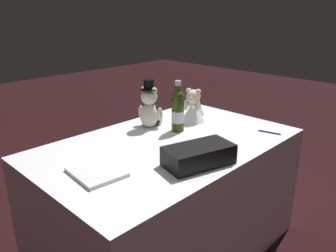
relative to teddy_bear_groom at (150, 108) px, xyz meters
name	(u,v)px	position (x,y,z in m)	size (l,w,h in m)	color
ground_plane	(168,248)	(0.12, 0.28, -0.87)	(12.00, 12.00, 0.00)	black
reception_table	(168,198)	(0.12, 0.28, -0.50)	(1.53, 0.95, 0.75)	white
teddy_bear_groom	(150,108)	(0.00, 0.00, 0.00)	(0.17, 0.16, 0.31)	#EAE5C9
teddy_bear_bride	(194,107)	(-0.29, 0.12, -0.03)	(0.21, 0.18, 0.23)	white
champagne_bottle	(178,110)	(-0.07, 0.19, 0.01)	(0.08, 0.08, 0.32)	#2B4011
signing_pen	(270,132)	(-0.44, 0.63, -0.12)	(0.04, 0.14, 0.01)	navy
gift_case_black	(199,155)	(0.22, 0.59, -0.07)	(0.38, 0.26, 0.10)	black
guestbook	(97,172)	(0.63, 0.31, -0.11)	(0.21, 0.25, 0.02)	white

